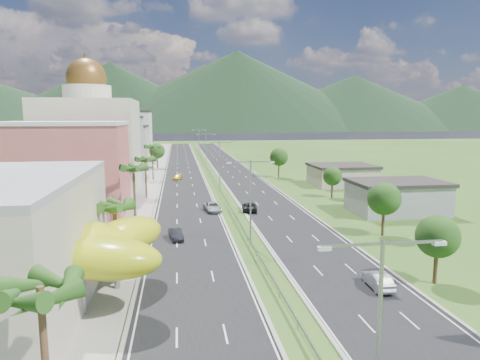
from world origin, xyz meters
name	(u,v)px	position (x,y,z in m)	size (l,w,h in m)	color
ground	(266,274)	(0.00, 0.00, 0.00)	(500.00, 500.00, 0.00)	#2D5119
road_left	(183,170)	(-7.50, 90.00, 0.02)	(11.00, 260.00, 0.04)	black
road_right	(231,169)	(7.50, 90.00, 0.02)	(11.00, 260.00, 0.04)	black
sidewalk_left	(152,170)	(-17.00, 90.00, 0.06)	(7.00, 260.00, 0.12)	gray
median_guardrail	(212,175)	(0.00, 71.99, 0.62)	(0.10, 216.06, 0.76)	gray
streetlight_median_a	(379,329)	(0.00, -25.00, 6.75)	(6.04, 0.25, 11.00)	gray
streetlight_median_b	(251,194)	(0.00, 10.00, 6.75)	(6.04, 0.25, 11.00)	gray
streetlight_median_c	(220,161)	(0.00, 50.00, 6.75)	(6.04, 0.25, 11.00)	gray
streetlight_median_d	(206,147)	(0.00, 95.00, 6.75)	(6.04, 0.25, 11.00)	gray
streetlight_median_e	(199,139)	(0.00, 140.00, 6.75)	(6.04, 0.25, 11.00)	gray
lime_canopy	(53,248)	(-20.00, -4.00, 4.99)	(18.00, 15.00, 7.40)	#ACB912
pink_shophouse	(63,170)	(-28.00, 32.00, 7.50)	(20.00, 15.00, 15.00)	#C45150
domed_building	(90,140)	(-28.00, 55.00, 11.35)	(20.00, 20.00, 28.70)	beige
midrise_grey	(112,147)	(-27.00, 80.00, 8.00)	(16.00, 15.00, 16.00)	gray
midrise_beige	(122,147)	(-27.00, 102.00, 6.50)	(16.00, 15.00, 13.00)	#B2A492
midrise_white	(130,136)	(-27.00, 125.00, 9.00)	(16.00, 15.00, 18.00)	silver
shed_near	(397,198)	(28.00, 25.00, 2.50)	(15.00, 10.00, 5.00)	gray
shed_far	(342,176)	(30.00, 55.00, 2.20)	(14.00, 12.00, 4.40)	#B2A492
palm_tree_a	(41,296)	(-15.50, -22.00, 8.02)	(3.60, 3.60, 9.10)	#47301C
palm_tree_b	(115,209)	(-15.50, 2.00, 7.06)	(3.60, 3.60, 8.10)	#47301C
palm_tree_c	(134,170)	(-15.50, 22.00, 8.50)	(3.60, 3.60, 9.60)	#47301C
palm_tree_d	(145,161)	(-15.50, 45.00, 7.54)	(3.60, 3.60, 8.60)	#47301C
palm_tree_e	(152,148)	(-15.50, 70.00, 8.31)	(3.60, 3.60, 9.40)	#47301C
leafy_tree_lfar	(157,151)	(-15.50, 95.00, 5.58)	(4.90, 4.90, 8.05)	#47301C
leafy_tree_ra	(438,237)	(16.00, -5.00, 4.78)	(4.20, 4.20, 6.90)	#47301C
leafy_tree_rb	(384,199)	(19.00, 12.00, 5.18)	(4.55, 4.55, 7.47)	#47301C
leafy_tree_rc	(332,176)	(22.00, 40.00, 4.37)	(3.85, 3.85, 6.33)	#47301C
leafy_tree_rd	(279,157)	(18.00, 70.00, 5.58)	(4.90, 4.90, 8.05)	#47301C
mountain_ridge	(238,131)	(60.00, 450.00, 0.00)	(860.00, 140.00, 90.00)	black
car_dark_left	(176,234)	(-9.46, 14.08, 0.74)	(1.48, 4.25, 1.40)	black
car_silver_mid_left	(213,207)	(-3.20, 30.50, 0.81)	(2.54, 5.52, 1.53)	#9A9BA1
car_yellow_far_left	(178,177)	(-9.19, 69.55, 0.68)	(1.79, 4.39, 1.28)	gold
car_silver_right	(378,280)	(9.82, -5.33, 0.81)	(1.63, 4.69, 1.54)	#9A9BA1
car_dark_far_right	(249,207)	(3.20, 29.89, 0.78)	(2.45, 5.30, 1.47)	black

